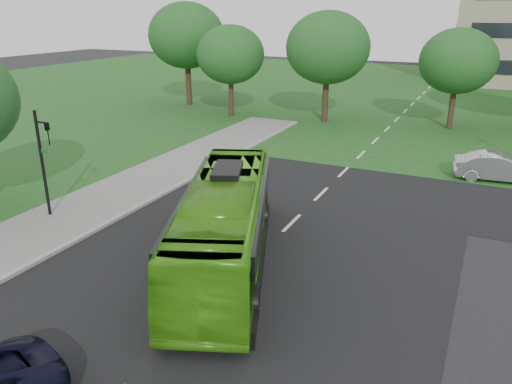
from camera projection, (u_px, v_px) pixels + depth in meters
ground at (225, 289)px, 16.55m from camera, size 160.00×160.00×0.00m
street_surfaces at (372, 137)px, 35.97m from camera, size 120.00×120.00×0.15m
tree_park_a at (230, 55)px, 41.77m from camera, size 5.71×5.71×7.59m
tree_park_b at (328, 48)px, 39.22m from camera, size 6.64×6.64×8.71m
tree_park_c at (458, 61)px, 37.05m from camera, size 5.66×5.66×7.52m
tree_park_f at (186, 36)px, 46.32m from camera, size 7.07×7.07×9.44m
bus at (225, 224)px, 17.78m from camera, size 6.54×11.28×3.09m
sedan at (499, 167)px, 26.82m from camera, size 4.70×2.17×1.49m
traffic_light at (44, 157)px, 21.25m from camera, size 0.77×0.20×4.81m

